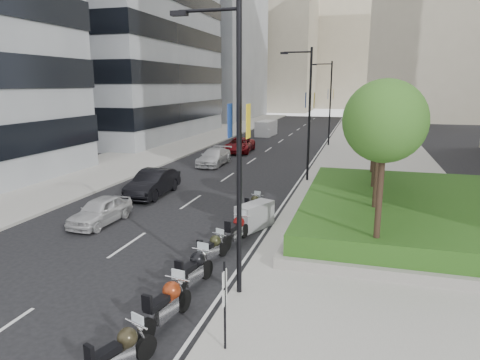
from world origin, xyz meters
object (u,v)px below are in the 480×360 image
at_px(motorcycle_3, 212,249).
at_px(motorcycle_6, 253,205).
at_px(delivery_van, 266,129).
at_px(motorcycle_5, 255,216).
at_px(motorcycle_2, 194,270).
at_px(car_a, 100,211).
at_px(car_b, 153,183).
at_px(parking_sign, 225,301).
at_px(lamp_post_2, 329,99).
at_px(motorcycle_1, 167,304).
at_px(motorcycle_4, 236,230).
at_px(car_c, 214,157).
at_px(car_d, 240,145).
at_px(motorcycle_0, 120,353).
at_px(lamp_post_0, 234,139).
at_px(lamp_post_1, 307,108).

height_order(motorcycle_3, motorcycle_6, motorcycle_3).
bearing_deg(delivery_van, motorcycle_3, -75.62).
bearing_deg(motorcycle_5, motorcycle_2, -160.04).
height_order(car_a, car_b, car_b).
bearing_deg(motorcycle_3, parking_sign, -137.77).
relative_size(lamp_post_2, car_a, 2.36).
xyz_separation_m(motorcycle_1, motorcycle_4, (0.07, 6.61, -0.04)).
height_order(motorcycle_3, car_a, car_a).
relative_size(lamp_post_2, delivery_van, 1.91).
xyz_separation_m(car_a, car_b, (-0.05, 5.56, 0.13)).
xyz_separation_m(car_a, delivery_van, (-0.18, 37.50, 0.25)).
bearing_deg(car_b, motorcycle_6, -18.65).
xyz_separation_m(car_c, car_d, (0.16, 7.16, 0.03)).
xyz_separation_m(motorcycle_0, car_d, (-6.61, 32.90, 0.12)).
distance_m(lamp_post_2, motorcycle_6, 26.87).
xyz_separation_m(lamp_post_0, car_c, (-8.18, 21.26, -4.38)).
relative_size(lamp_post_2, car_d, 1.73).
xyz_separation_m(parking_sign, motorcycle_5, (-1.62, 9.50, -0.84)).
bearing_deg(motorcycle_0, motorcycle_6, 20.89).
bearing_deg(motorcycle_1, lamp_post_2, 7.63).
xyz_separation_m(parking_sign, motorcycle_2, (-2.10, 3.09, -0.82)).
height_order(lamp_post_0, car_b, lamp_post_0).
relative_size(motorcycle_2, delivery_van, 0.50).
bearing_deg(motorcycle_0, car_c, 34.96).
relative_size(car_a, car_c, 0.81).
relative_size(lamp_post_2, motorcycle_6, 4.59).
bearing_deg(car_c, motorcycle_5, -63.03).
bearing_deg(motorcycle_4, parking_sign, -155.54).
height_order(motorcycle_1, car_c, car_c).
xyz_separation_m(lamp_post_0, parking_sign, (0.66, -3.00, -3.61)).
xyz_separation_m(parking_sign, delivery_van, (-9.19, 45.66, -0.56)).
bearing_deg(car_d, parking_sign, -78.28).
relative_size(motorcycle_0, car_b, 0.45).
relative_size(parking_sign, car_a, 0.65).
bearing_deg(delivery_van, motorcycle_4, -74.59).
xyz_separation_m(lamp_post_2, motorcycle_0, (-1.42, -39.47, -4.47)).
bearing_deg(car_c, lamp_post_0, -68.03).
height_order(motorcycle_1, motorcycle_5, motorcycle_5).
height_order(lamp_post_1, motorcycle_2, lamp_post_1).
bearing_deg(motorcycle_3, motorcycle_4, 9.64).
relative_size(motorcycle_5, car_d, 0.42).
bearing_deg(delivery_van, lamp_post_0, -74.06).
bearing_deg(motorcycle_5, car_a, 124.51).
bearing_deg(motorcycle_2, lamp_post_1, 5.95).
bearing_deg(car_b, motorcycle_4, -42.58).
relative_size(motorcycle_3, motorcycle_6, 0.99).
height_order(car_a, car_d, car_d).
xyz_separation_m(motorcycle_5, motorcycle_6, (-0.60, 2.06, -0.08)).
distance_m(car_b, delivery_van, 31.95).
distance_m(car_c, car_d, 7.17).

